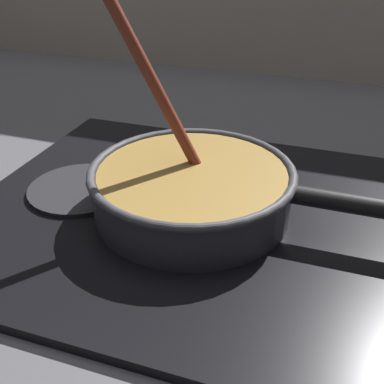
% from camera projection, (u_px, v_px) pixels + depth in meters
% --- Properties ---
extents(ground, '(2.40, 1.60, 0.04)m').
position_uv_depth(ground, '(50.00, 274.00, 0.56)').
color(ground, '#4C4C51').
extents(hob_plate, '(0.56, 0.48, 0.01)m').
position_uv_depth(hob_plate, '(192.00, 215.00, 0.62)').
color(hob_plate, black).
rests_on(hob_plate, ground).
extents(burner_ring, '(0.17, 0.17, 0.01)m').
position_uv_depth(burner_ring, '(192.00, 209.00, 0.61)').
color(burner_ring, '#592D0C').
rests_on(burner_ring, hob_plate).
extents(spare_burner, '(0.14, 0.14, 0.01)m').
position_uv_depth(spare_burner, '(80.00, 189.00, 0.66)').
color(spare_burner, '#262628').
rests_on(spare_burner, hob_plate).
extents(cooking_pan, '(0.38, 0.25, 0.28)m').
position_uv_depth(cooking_pan, '(193.00, 188.00, 0.60)').
color(cooking_pan, '#38383D').
rests_on(cooking_pan, hob_plate).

